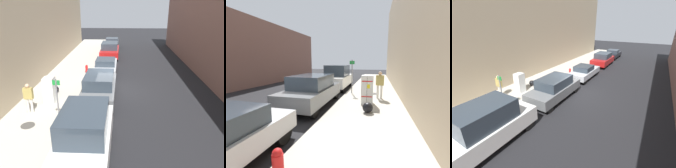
{
  "view_description": "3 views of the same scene",
  "coord_description": "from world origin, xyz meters",
  "views": [
    {
      "loc": [
        0.52,
        -14.33,
        5.98
      ],
      "look_at": [
        -0.14,
        -0.65,
        0.82
      ],
      "focal_mm": 35.0,
      "sensor_mm": 36.0,
      "label": 1
    },
    {
      "loc": [
        -4.4,
        6.19,
        2.5
      ],
      "look_at": [
        -1.67,
        -4.25,
        0.86
      ],
      "focal_mm": 24.0,
      "sensor_mm": 36.0,
      "label": 2
    },
    {
      "loc": [
        5.2,
        -10.01,
        5.53
      ],
      "look_at": [
        -0.65,
        -0.5,
        0.93
      ],
      "focal_mm": 24.0,
      "sensor_mm": 36.0,
      "label": 3
    }
  ],
  "objects": [
    {
      "name": "ground_plane",
      "position": [
        0.0,
        0.0,
        0.0
      ],
      "size": [
        80.0,
        80.0,
        0.0
      ],
      "primitive_type": "plane",
      "color": "black"
    },
    {
      "name": "sidewalk_slab",
      "position": [
        -4.01,
        0.0,
        0.06
      ],
      "size": [
        3.73,
        44.0,
        0.12
      ],
      "primitive_type": "cube",
      "color": "#B2ADA0",
      "rests_on": "ground"
    },
    {
      "name": "building_facade_near",
      "position": [
        -6.73,
        0.0,
        4.93
      ],
      "size": [
        1.72,
        39.6,
        9.85
      ],
      "primitive_type": "cube",
      "color": "tan",
      "rests_on": "ground"
    },
    {
      "name": "discarded_refrigerator",
      "position": [
        -3.9,
        -2.18,
        0.93
      ],
      "size": [
        0.63,
        0.69,
        1.61
      ],
      "color": "white",
      "rests_on": "sidewalk_slab"
    },
    {
      "name": "manhole_cover",
      "position": [
        -4.2,
        -4.98,
        0.13
      ],
      "size": [
        0.7,
        0.7,
        0.02
      ],
      "primitive_type": "cylinder",
      "color": "#47443F",
      "rests_on": "sidewalk_slab"
    },
    {
      "name": "street_sign_post",
      "position": [
        -2.59,
        -4.84,
        1.52
      ],
      "size": [
        0.36,
        0.07,
        2.49
      ],
      "color": "slate",
      "rests_on": "sidewalk_slab"
    },
    {
      "name": "fire_hydrant",
      "position": [
        -2.59,
        3.92,
        0.49
      ],
      "size": [
        0.22,
        0.22,
        0.72
      ],
      "color": "red",
      "rests_on": "sidewalk_slab"
    },
    {
      "name": "trash_bag",
      "position": [
        -4.04,
        -0.67,
        0.36
      ],
      "size": [
        0.49,
        0.49,
        0.49
      ],
      "primitive_type": "sphere",
      "color": "black",
      "rests_on": "sidewalk_slab"
    },
    {
      "name": "pedestrian_walking_far",
      "position": [
        -4.59,
        -3.61,
        1.14
      ],
      "size": [
        0.5,
        0.23,
        1.74
      ],
      "rotation": [
        0.0,
        0.0,
        0.14
      ],
      "color": "beige",
      "rests_on": "sidewalk_slab"
    },
    {
      "name": "parked_van_white",
      "position": [
        -0.91,
        -7.03,
        1.07
      ],
      "size": [
        2.01,
        4.77,
        2.16
      ],
      "color": "silver",
      "rests_on": "ground"
    },
    {
      "name": "parked_suv_gray",
      "position": [
        -0.91,
        -1.46,
        0.9
      ],
      "size": [
        2.0,
        4.82,
        1.75
      ],
      "color": "slate",
      "rests_on": "ground"
    },
    {
      "name": "parked_sedan_silver",
      "position": [
        -0.91,
        4.02,
        0.73
      ],
      "size": [
        1.83,
        4.37,
        1.4
      ],
      "color": "silver",
      "rests_on": "ground"
    },
    {
      "name": "parked_suv_red",
      "position": [
        -0.91,
        10.1,
        0.88
      ],
      "size": [
        1.99,
        4.54,
        1.73
      ],
      "color": "red",
      "rests_on": "ground"
    },
    {
      "name": "parked_sedan_dark",
      "position": [
        -0.91,
        15.55,
        0.72
      ],
      "size": [
        1.82,
        4.39,
        1.39
      ],
      "color": "black",
      "rests_on": "ground"
    }
  ]
}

